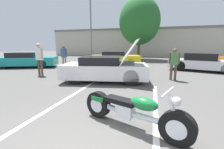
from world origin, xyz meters
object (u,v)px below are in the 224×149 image
at_px(light_pole, 91,23).
at_px(show_car_hood_open, 105,69).
at_px(motorcycle, 131,111).
at_px(spectator_by_show_car, 174,62).
at_px(tree_background, 139,21).
at_px(spectator_midground, 39,56).
at_px(parked_car_left_row, 26,60).
at_px(spectator_near_motorcycle, 64,55).
at_px(parked_car_mid_left_row, 115,58).
at_px(parked_car_mid_right_row, 202,62).

xyz_separation_m(light_pole, show_car_hood_open, (5.79, -12.07, -4.04)).
bearing_deg(motorcycle, spectator_by_show_car, 95.35).
bearing_deg(tree_background, spectator_midground, -110.35).
xyz_separation_m(parked_car_left_row, spectator_by_show_car, (10.86, -1.77, 0.36)).
distance_m(tree_background, spectator_near_motorcycle, 11.12).
height_order(show_car_hood_open, parked_car_mid_left_row, show_car_hood_open).
relative_size(motorcycle, spectator_by_show_car, 1.47).
distance_m(light_pole, parked_car_mid_left_row, 8.42).
bearing_deg(spectator_near_motorcycle, parked_car_mid_right_row, 9.31).
bearing_deg(parked_car_mid_right_row, show_car_hood_open, -123.22).
bearing_deg(parked_car_mid_left_row, motorcycle, -87.76).
xyz_separation_m(parked_car_mid_left_row, spectator_by_show_car, (4.36, -5.27, 0.35)).
relative_size(parked_car_mid_right_row, spectator_midground, 2.46).
xyz_separation_m(tree_background, show_car_hood_open, (-0.38, -12.51, -4.05)).
height_order(show_car_hood_open, spectator_by_show_car, show_car_hood_open).
relative_size(motorcycle, spectator_midground, 1.26).
relative_size(tree_background, spectator_midground, 4.05).
height_order(light_pole, show_car_hood_open, light_pole).
relative_size(light_pole, motorcycle, 3.64).
relative_size(tree_background, motorcycle, 3.21).
relative_size(motorcycle, parked_car_mid_left_row, 0.50).
distance_m(light_pole, show_car_hood_open, 13.98).
xyz_separation_m(motorcycle, spectator_by_show_car, (1.39, 5.06, 0.55)).
xyz_separation_m(light_pole, parked_car_mid_right_row, (11.29, -7.41, -4.07)).
bearing_deg(spectator_midground, tree_background, 69.65).
bearing_deg(parked_car_mid_left_row, show_car_hood_open, -93.86).
distance_m(show_car_hood_open, spectator_midground, 4.17).
relative_size(parked_car_left_row, parked_car_mid_left_row, 1.04).
xyz_separation_m(motorcycle, parked_car_mid_left_row, (-2.97, 10.33, 0.20)).
xyz_separation_m(light_pole, tree_background, (6.17, 0.43, 0.01)).
relative_size(motorcycle, parked_car_mid_right_row, 0.51).
distance_m(tree_background, motorcycle, 17.08).
distance_m(tree_background, parked_car_left_row, 13.17).
distance_m(light_pole, spectator_near_motorcycle, 9.82).
distance_m(light_pole, tree_background, 6.18).
relative_size(tree_background, spectator_by_show_car, 4.72).
distance_m(parked_car_left_row, spectator_near_motorcycle, 3.40).
bearing_deg(spectator_near_motorcycle, parked_car_left_row, -176.55).
height_order(tree_background, spectator_near_motorcycle, tree_background).
relative_size(tree_background, show_car_hood_open, 1.76).
bearing_deg(light_pole, parked_car_mid_right_row, -33.28).
relative_size(tree_background, parked_car_mid_left_row, 1.61).
bearing_deg(motorcycle, spectator_midground, 164.69).
bearing_deg(tree_background, motorcycle, -84.87).
xyz_separation_m(light_pole, parked_car_left_row, (-1.83, -9.21, -4.07)).
relative_size(spectator_near_motorcycle, spectator_midground, 0.94).
xyz_separation_m(spectator_by_show_car, spectator_midground, (-7.37, -0.72, 0.18)).
bearing_deg(tree_background, parked_car_mid_left_row, -103.68).
bearing_deg(parked_car_left_row, parked_car_mid_right_row, -14.95).
height_order(parked_car_left_row, spectator_midground, spectator_midground).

